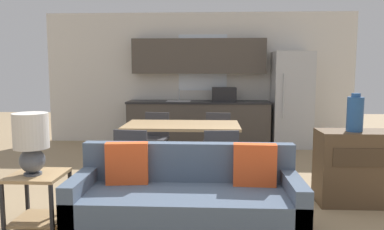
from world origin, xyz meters
name	(u,v)px	position (x,y,z in m)	size (l,w,h in m)	color
wall_back	(199,78)	(0.00, 4.63, 1.35)	(6.40, 0.07, 2.70)	silver
kitchen_counter	(199,104)	(0.01, 4.33, 0.84)	(2.86, 0.65, 2.15)	#4C443D
refrigerator	(291,100)	(1.85, 4.25, 0.94)	(0.75, 0.70, 1.88)	#B7BABC
dining_table	(182,129)	(-0.15, 1.91, 0.71)	(1.59, 0.87, 0.77)	tan
couch	(187,199)	(0.03, 0.11, 0.33)	(2.06, 0.80, 0.83)	#3D2D1E
side_table	(38,193)	(-1.37, 0.08, 0.38)	(0.48, 0.48, 0.56)	tan
table_lamp	(31,139)	(-1.39, 0.05, 0.89)	(0.32, 0.32, 0.57)	#4C515B
credenza	(360,168)	(1.94, 0.99, 0.42)	(0.95, 0.46, 0.84)	brown
vase	(355,114)	(1.85, 0.97, 1.04)	(0.18, 0.18, 0.43)	#234C84
dining_chair_far_left	(155,135)	(-0.65, 2.70, 0.47)	(0.48, 0.48, 0.83)	#38383D
dining_chair_far_right	(218,136)	(0.36, 2.69, 0.47)	(0.45, 0.45, 0.83)	#38383D
dining_chair_near_right	(220,159)	(0.36, 1.12, 0.47)	(0.45, 0.45, 0.83)	#38383D
dining_chair_near_left	(134,158)	(-0.67, 1.11, 0.47)	(0.47, 0.47, 0.83)	#38383D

